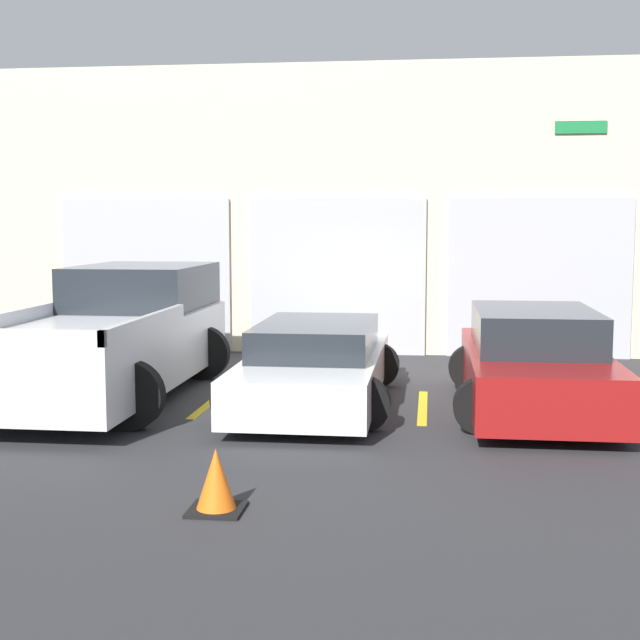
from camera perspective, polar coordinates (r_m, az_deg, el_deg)
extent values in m
plane|color=#2D2D30|center=(13.79, 0.63, -3.99)|extent=(28.00, 28.00, 0.00)
cube|color=beige|center=(16.85, 1.92, 7.04)|extent=(15.02, 0.60, 5.36)
cube|color=#ADADB2|center=(17.34, -11.07, 2.83)|extent=(3.27, 0.08, 2.89)
cube|color=#ADADB2|center=(16.57, 1.11, 2.79)|extent=(3.27, 0.08, 2.89)
cube|color=#ADADB2|center=(16.59, 13.84, 2.61)|extent=(3.27, 0.08, 2.89)
cube|color=#197238|center=(16.74, 16.36, 11.76)|extent=(0.90, 0.03, 0.22)
cube|color=silver|center=(12.69, -13.36, -1.93)|extent=(1.99, 5.55, 0.91)
cube|color=#1E2328|center=(14.04, -11.27, 2.12)|extent=(1.83, 2.50, 0.66)
cube|color=silver|center=(11.14, -11.06, -0.19)|extent=(0.08, 3.05, 0.18)
cube|color=silver|center=(10.13, -18.84, -1.06)|extent=(1.99, 0.08, 0.18)
cylinder|color=black|center=(14.63, -14.23, -1.93)|extent=(0.83, 0.22, 0.83)
cylinder|color=black|center=(14.09, -7.50, -2.10)|extent=(0.83, 0.22, 0.83)
cylinder|color=black|center=(10.84, -12.10, -4.74)|extent=(0.83, 0.22, 0.83)
cube|color=white|center=(12.04, -0.30, -3.46)|extent=(1.72, 4.64, 0.55)
cube|color=#1E2328|center=(12.08, -0.23, -1.11)|extent=(1.52, 2.55, 0.41)
cylinder|color=black|center=(13.57, -2.66, -2.76)|extent=(0.66, 0.22, 0.66)
cylinder|color=black|center=(13.40, 3.69, -2.89)|extent=(0.66, 0.22, 0.66)
cylinder|color=black|center=(10.79, -5.26, -5.16)|extent=(0.66, 0.22, 0.66)
cylinder|color=black|center=(10.57, 2.75, -5.38)|extent=(0.66, 0.22, 0.66)
cube|color=maroon|center=(12.01, 13.54, -3.39)|extent=(1.74, 4.48, 0.67)
cube|color=#1E2328|center=(12.03, 13.56, -0.53)|extent=(1.53, 2.46, 0.52)
cylinder|color=black|center=(13.34, 9.62, -3.01)|extent=(0.65, 0.22, 0.65)
cylinder|color=black|center=(13.49, 16.08, -3.06)|extent=(0.65, 0.22, 0.65)
cylinder|color=black|center=(10.61, 10.27, -5.44)|extent=(0.65, 0.22, 0.65)
cylinder|color=black|center=(10.80, 18.36, -5.45)|extent=(0.65, 0.22, 0.65)
cube|color=gold|center=(13.37, -19.12, -4.65)|extent=(0.12, 2.20, 0.01)
cube|color=gold|center=(12.38, -6.97, -5.21)|extent=(0.12, 2.20, 0.01)
cube|color=gold|center=(12.02, 6.59, -5.56)|extent=(0.12, 2.20, 0.01)
cube|color=black|center=(7.85, -6.65, -11.96)|extent=(0.47, 0.47, 0.03)
cone|color=orange|center=(7.77, -6.67, -10.14)|extent=(0.36, 0.36, 0.55)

